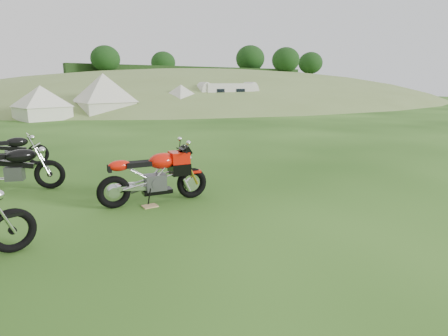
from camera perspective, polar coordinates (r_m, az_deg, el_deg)
ground at (r=6.96m, az=3.01°, el=-5.23°), size 120.00×120.00×0.00m
hillside at (r=53.26m, az=-3.24°, el=10.52°), size 80.00×64.00×8.00m
hedgerow at (r=53.26m, az=-3.24°, el=10.52°), size 36.00×1.20×8.60m
sport_motorcycle at (r=6.90m, az=-10.65°, el=-0.60°), size 1.99×0.82×1.16m
plywood_board at (r=6.84m, az=-11.22°, el=-5.71°), size 0.26×0.22×0.02m
vintage_moto_c at (r=11.12m, az=-29.74°, el=2.35°), size 1.74×0.44×0.91m
vintage_moto_d at (r=8.68m, az=-29.50°, el=0.16°), size 1.92×1.15×1.00m
tent_left at (r=24.95m, az=-26.08°, el=9.18°), size 3.04×3.04×2.23m
tent_mid at (r=25.97m, az=-17.80°, el=10.48°), size 3.27×3.27×2.71m
tent_right at (r=27.24m, az=-6.57°, el=10.60°), size 3.16×3.16×2.25m
caravan at (r=29.22m, az=0.51°, el=10.75°), size 5.00×3.20×2.16m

